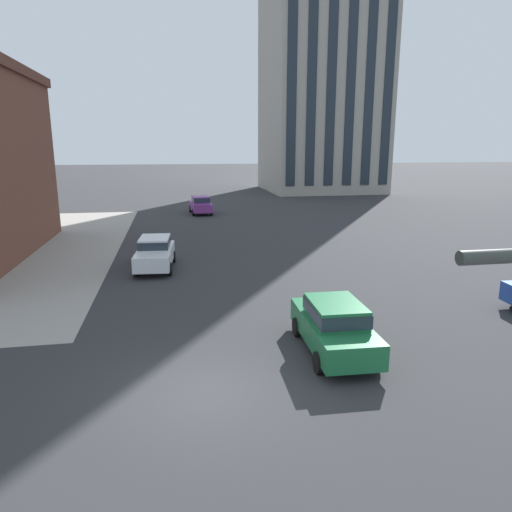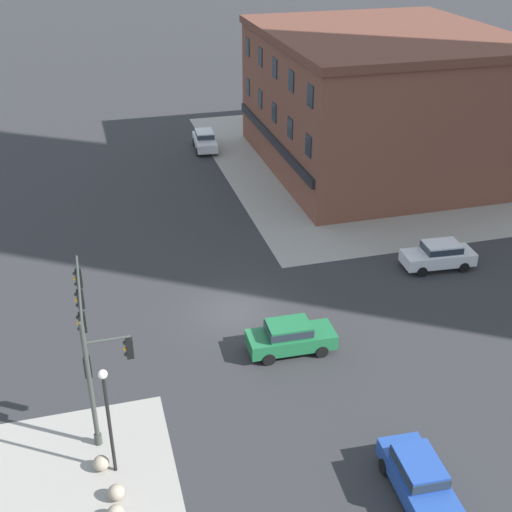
# 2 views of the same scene
# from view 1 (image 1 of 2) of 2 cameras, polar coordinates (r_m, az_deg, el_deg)

# --- Properties ---
(ground_plane) EXTENTS (320.00, 320.00, 0.00)m
(ground_plane) POSITION_cam_1_polar(r_m,az_deg,el_deg) (12.81, -6.54, -16.39)
(ground_plane) COLOR #2D2D30
(car_main_northbound_far) EXTENTS (2.13, 4.52, 1.68)m
(car_main_northbound_far) POSITION_cam_1_polar(r_m,az_deg,el_deg) (25.05, -12.24, 0.53)
(car_main_northbound_far) COLOR silver
(car_main_northbound_far) RESTS_ON ground
(car_main_southbound_near) EXTENTS (2.08, 4.49, 1.68)m
(car_main_southbound_near) POSITION_cam_1_polar(r_m,az_deg,el_deg) (45.03, -6.79, 6.32)
(car_main_southbound_near) COLOR #7A3389
(car_main_southbound_near) RESTS_ON ground
(car_cross_westbound) EXTENTS (2.00, 4.46, 1.68)m
(car_cross_westbound) POSITION_cam_1_polar(r_m,az_deg,el_deg) (14.86, 9.53, -8.24)
(car_cross_westbound) COLOR #1E6B3D
(car_cross_westbound) RESTS_ON ground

